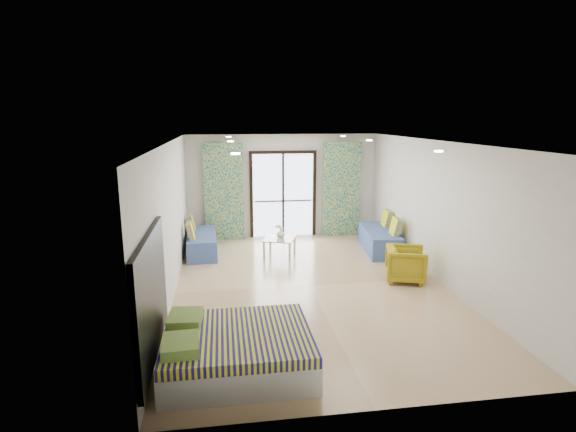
{
  "coord_description": "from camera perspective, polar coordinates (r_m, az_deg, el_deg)",
  "views": [
    {
      "loc": [
        -1.58,
        -7.89,
        3.14
      ],
      "look_at": [
        -0.27,
        0.98,
        1.15
      ],
      "focal_mm": 28.0,
      "sensor_mm": 36.0,
      "label": 1
    }
  ],
  "objects": [
    {
      "name": "floor",
      "position": [
        8.64,
        2.77,
        -8.83
      ],
      "size": [
        5.0,
        7.5,
        0.01
      ],
      "primitive_type": null,
      "color": "tan",
      "rests_on": "ground"
    },
    {
      "name": "downlight_a",
      "position": [
        5.91,
        -6.68,
        7.88
      ],
      "size": [
        0.12,
        0.12,
        0.02
      ],
      "primitive_type": "cylinder",
      "color": "#FFE0B2",
      "rests_on": "ceiling"
    },
    {
      "name": "daybed_right",
      "position": [
        10.96,
        11.64,
        -2.89
      ],
      "size": [
        0.93,
        1.89,
        0.89
      ],
      "rotation": [
        0.0,
        0.0,
        -0.13
      ],
      "color": "#3E5796",
      "rests_on": "floor"
    },
    {
      "name": "bed",
      "position": [
        5.93,
        -6.59,
        -16.55
      ],
      "size": [
        1.85,
        1.51,
        0.64
      ],
      "color": "silver",
      "rests_on": "floor"
    },
    {
      "name": "wall_left",
      "position": [
        8.14,
        -14.67,
        -0.6
      ],
      "size": [
        0.01,
        7.5,
        2.7
      ],
      "primitive_type": null,
      "color": "silver",
      "rests_on": "ground"
    },
    {
      "name": "curtain_right",
      "position": [
        12.03,
        6.81,
        3.38
      ],
      "size": [
        1.0,
        0.1,
        2.5
      ],
      "primitive_type": "cube",
      "color": "silver",
      "rests_on": "floor"
    },
    {
      "name": "vase",
      "position": [
        10.19,
        -0.95,
        -2.27
      ],
      "size": [
        0.25,
        0.25,
        0.19
      ],
      "primitive_type": "imported",
      "rotation": [
        0.0,
        0.0,
        0.31
      ],
      "color": "white",
      "rests_on": "coffee_table"
    },
    {
      "name": "wall_right",
      "position": [
        9.06,
        18.57,
        0.46
      ],
      "size": [
        0.01,
        7.5,
        2.7
      ],
      "primitive_type": null,
      "color": "silver",
      "rests_on": "ground"
    },
    {
      "name": "coffee_table",
      "position": [
        10.21,
        -1.08,
        -3.09
      ],
      "size": [
        0.86,
        0.86,
        0.77
      ],
      "rotation": [
        0.0,
        0.0,
        -0.35
      ],
      "color": "silver",
      "rests_on": "floor"
    },
    {
      "name": "daybed_left",
      "position": [
        10.72,
        -10.96,
        -3.31
      ],
      "size": [
        0.73,
        1.73,
        0.84
      ],
      "rotation": [
        0.0,
        0.0,
        0.04
      ],
      "color": "#3E5796",
      "rests_on": "floor"
    },
    {
      "name": "downlight_d",
      "position": [
        9.39,
        10.27,
        9.44
      ],
      "size": [
        0.12,
        0.12,
        0.02
      ],
      "primitive_type": "cylinder",
      "color": "#FFE0B2",
      "rests_on": "ceiling"
    },
    {
      "name": "downlight_c",
      "position": [
        8.9,
        -7.32,
        9.38
      ],
      "size": [
        0.12,
        0.12,
        0.02
      ],
      "primitive_type": "cylinder",
      "color": "#FFE0B2",
      "rests_on": "ceiling"
    },
    {
      "name": "downlight_b",
      "position": [
        6.62,
        18.59,
        7.8
      ],
      "size": [
        0.12,
        0.12,
        0.02
      ],
      "primitive_type": "cylinder",
      "color": "#FFE0B2",
      "rests_on": "ceiling"
    },
    {
      "name": "downlight_f",
      "position": [
        11.3,
        7.01,
        10.03
      ],
      "size": [
        0.12,
        0.12,
        0.02
      ],
      "primitive_type": "cylinder",
      "color": "#FFE0B2",
      "rests_on": "ceiling"
    },
    {
      "name": "armchair",
      "position": [
        9.06,
        14.75,
        -5.73
      ],
      "size": [
        0.85,
        0.88,
        0.74
      ],
      "primitive_type": "imported",
      "rotation": [
        0.0,
        0.0,
        1.27
      ],
      "color": "#A18D14",
      "rests_on": "floor"
    },
    {
      "name": "downlight_e",
      "position": [
        10.9,
        -7.55,
        9.93
      ],
      "size": [
        0.12,
        0.12,
        0.02
      ],
      "primitive_type": "cylinder",
      "color": "#FFE0B2",
      "rests_on": "ceiling"
    },
    {
      "name": "switch_plate",
      "position": [
        6.83,
        -15.54,
        -5.78
      ],
      "size": [
        0.02,
        0.1,
        0.1
      ],
      "primitive_type": "cube",
      "color": "silver",
      "rests_on": "wall_left"
    },
    {
      "name": "wall_front",
      "position": [
        4.78,
        11.77,
        -9.75
      ],
      "size": [
        5.0,
        0.01,
        2.7
      ],
      "primitive_type": null,
      "color": "silver",
      "rests_on": "ground"
    },
    {
      "name": "balcony_rail",
      "position": [
        11.93,
        -0.64,
        1.93
      ],
      "size": [
        1.52,
        0.03,
        0.04
      ],
      "primitive_type": "cube",
      "color": "#595451",
      "rests_on": "balcony_door"
    },
    {
      "name": "headboard",
      "position": [
        5.66,
        -16.95,
        -9.71
      ],
      "size": [
        0.06,
        2.1,
        1.5
      ],
      "primitive_type": "cube",
      "color": "black",
      "rests_on": "floor"
    },
    {
      "name": "curtain_left",
      "position": [
        11.61,
        -8.14,
        3.01
      ],
      "size": [
        1.0,
        0.1,
        2.5
      ],
      "primitive_type": "cube",
      "color": "silver",
      "rests_on": "floor"
    },
    {
      "name": "wall_back",
      "position": [
        11.88,
        -0.66,
        3.84
      ],
      "size": [
        5.0,
        0.01,
        2.7
      ],
      "primitive_type": null,
      "color": "silver",
      "rests_on": "ground"
    },
    {
      "name": "balcony_door",
      "position": [
        11.87,
        -0.64,
        3.38
      ],
      "size": [
        1.76,
        0.08,
        2.28
      ],
      "color": "black",
      "rests_on": "floor"
    },
    {
      "name": "ceiling",
      "position": [
        8.06,
        2.97,
        9.37
      ],
      "size": [
        5.0,
        7.5,
        0.01
      ],
      "primitive_type": null,
      "color": "silver",
      "rests_on": "ground"
    }
  ]
}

